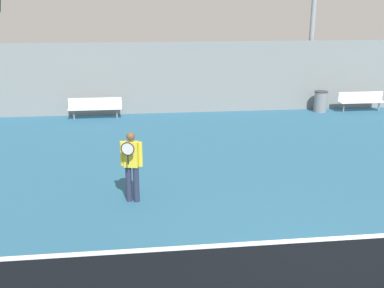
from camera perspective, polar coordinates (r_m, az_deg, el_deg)
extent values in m
cube|color=black|center=(7.48, 17.56, -15.04)|extent=(11.33, 0.03, 1.04)
cube|color=white|center=(7.21, 17.95, -11.34)|extent=(11.33, 0.04, 0.05)
cylinder|color=#282D47|center=(10.65, -8.03, -5.02)|extent=(0.14, 0.14, 0.87)
cylinder|color=#282D47|center=(10.61, -7.09, -5.08)|extent=(0.14, 0.14, 0.87)
cube|color=yellow|center=(10.38, -7.71, -1.30)|extent=(0.37, 0.28, 0.60)
cylinder|color=yellow|center=(10.44, -8.84, -1.20)|extent=(0.10, 0.10, 0.58)
cylinder|color=yellow|center=(10.32, -6.58, -1.31)|extent=(0.10, 0.10, 0.58)
sphere|color=brown|center=(10.26, -7.81, 0.97)|extent=(0.20, 0.20, 0.20)
cylinder|color=black|center=(10.14, -8.12, -2.00)|extent=(0.03, 0.03, 0.22)
torus|color=black|center=(10.06, -8.18, -0.62)|extent=(0.31, 0.10, 0.31)
cylinder|color=silver|center=(10.06, -8.18, -0.62)|extent=(0.26, 0.07, 0.27)
cube|color=white|center=(21.10, 20.77, 5.01)|extent=(2.04, 0.40, 0.04)
cylinder|color=gray|center=(20.78, 18.70, 4.41)|extent=(0.06, 0.06, 0.41)
cylinder|color=gray|center=(21.54, 22.64, 4.41)|extent=(0.06, 0.06, 0.41)
cube|color=white|center=(21.22, 20.61, 5.69)|extent=(2.04, 0.04, 0.40)
cube|color=white|center=(18.82, -12.20, 4.40)|extent=(2.16, 0.40, 0.04)
cylinder|color=gray|center=(18.97, -14.76, 3.61)|extent=(0.06, 0.06, 0.41)
cylinder|color=gray|center=(18.80, -9.53, 3.83)|extent=(0.06, 0.06, 0.41)
cube|color=white|center=(18.95, -12.20, 5.16)|extent=(2.16, 0.04, 0.40)
cylinder|color=gray|center=(20.53, 16.00, 5.16)|extent=(0.55, 0.55, 0.88)
cylinder|color=#333338|center=(20.45, 16.11, 6.41)|extent=(0.58, 0.58, 0.04)
cube|color=gray|center=(19.54, 1.70, 8.45)|extent=(28.12, 0.06, 3.03)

